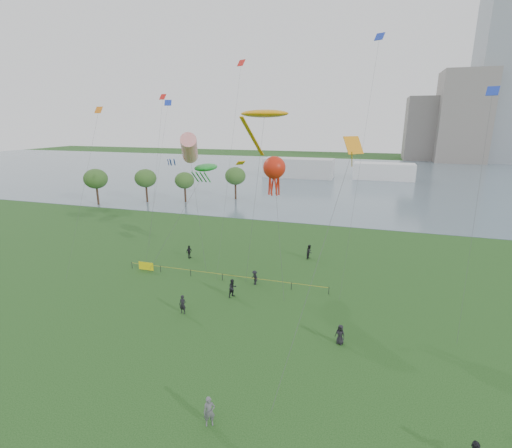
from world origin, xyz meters
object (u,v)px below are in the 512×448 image
(kite_stingray, at_px, (264,114))
(kite_octopus, at_px, (274,168))
(fence, at_px, (174,270))
(kite_flyer, at_px, (209,411))

(kite_stingray, height_order, kite_octopus, kite_stingray)
(fence, distance_m, kite_stingray, 20.66)
(kite_octopus, bearing_deg, fence, 171.83)
(fence, relative_size, kite_stingray, 1.28)
(fence, height_order, kite_octopus, kite_octopus)
(fence, distance_m, kite_flyer, 23.68)
(fence, xyz_separation_m, kite_stingray, (9.75, 4.24, 17.71))
(fence, relative_size, kite_octopus, 1.71)
(fence, height_order, kite_stingray, kite_stingray)
(fence, height_order, kite_flyer, kite_flyer)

